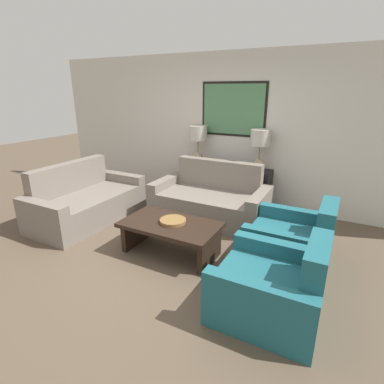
% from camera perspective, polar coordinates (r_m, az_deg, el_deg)
% --- Properties ---
extents(ground_plane, '(20.00, 20.00, 0.00)m').
position_cam_1_polar(ground_plane, '(3.91, -5.53, -12.32)').
color(ground_plane, brown).
extents(back_wall, '(7.80, 0.12, 2.65)m').
position_cam_1_polar(back_wall, '(5.52, 7.89, 11.54)').
color(back_wall, beige).
rests_on(back_wall, ground_plane).
extents(console_table, '(1.59, 0.38, 0.72)m').
position_cam_1_polar(console_table, '(5.48, 6.45, 1.15)').
color(console_table, black).
rests_on(console_table, ground_plane).
extents(table_lamp_left, '(0.33, 0.33, 0.69)m').
position_cam_1_polar(table_lamp_left, '(5.52, 1.16, 10.41)').
color(table_lamp_left, tan).
rests_on(table_lamp_left, console_table).
extents(table_lamp_right, '(0.33, 0.33, 0.69)m').
position_cam_1_polar(table_lamp_right, '(5.11, 12.86, 9.26)').
color(table_lamp_right, tan).
rests_on(table_lamp_right, console_table).
extents(couch_by_back_wall, '(1.84, 0.93, 0.91)m').
position_cam_1_polar(couch_by_back_wall, '(4.93, 3.58, -1.66)').
color(couch_by_back_wall, slate).
rests_on(couch_by_back_wall, ground_plane).
extents(couch_by_side, '(0.93, 1.84, 0.91)m').
position_cam_1_polar(couch_by_side, '(5.16, -19.51, -1.78)').
color(couch_by_side, slate).
rests_on(couch_by_side, ground_plane).
extents(coffee_table, '(1.24, 0.70, 0.43)m').
position_cam_1_polar(coffee_table, '(3.86, -4.11, -7.39)').
color(coffee_table, black).
rests_on(coffee_table, ground_plane).
extents(decorative_bowl, '(0.33, 0.33, 0.04)m').
position_cam_1_polar(decorative_bowl, '(3.82, -3.66, -5.51)').
color(decorative_bowl, olive).
rests_on(decorative_bowl, coffee_table).
extents(armchair_near_back_wall, '(0.95, 0.92, 0.83)m').
position_cam_1_polar(armchair_near_back_wall, '(3.87, 18.61, -9.09)').
color(armchair_near_back_wall, '#1E5B66').
rests_on(armchair_near_back_wall, ground_plane).
extents(armchair_near_camera, '(0.95, 0.92, 0.83)m').
position_cam_1_polar(armchair_near_camera, '(3.02, 15.09, -17.29)').
color(armchair_near_camera, '#1E5B66').
rests_on(armchair_near_camera, ground_plane).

